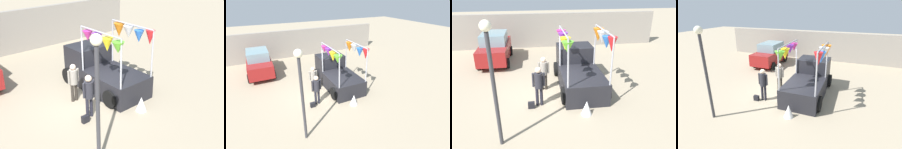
% 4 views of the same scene
% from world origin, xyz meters
% --- Properties ---
extents(ground_plane, '(60.00, 60.00, 0.00)m').
position_xyz_m(ground_plane, '(0.00, 0.00, 0.00)').
color(ground_plane, gray).
extents(vendor_truck, '(2.40, 4.10, 3.02)m').
position_xyz_m(vendor_truck, '(1.36, 0.81, 0.89)').
color(vendor_truck, black).
rests_on(vendor_truck, ground).
extents(parked_car, '(1.88, 4.00, 1.88)m').
position_xyz_m(parked_car, '(-3.21, 4.93, 0.94)').
color(parked_car, maroon).
rests_on(parked_car, ground).
extents(person_customer, '(0.53, 0.34, 1.75)m').
position_xyz_m(person_customer, '(-0.66, -0.90, 1.06)').
color(person_customer, black).
rests_on(person_customer, ground).
extents(person_vendor, '(0.53, 0.34, 1.66)m').
position_xyz_m(person_vendor, '(-0.37, 0.53, 1.00)').
color(person_vendor, '#2D2823').
rests_on(person_vendor, ground).
extents(handbag, '(0.28, 0.16, 0.28)m').
position_xyz_m(handbag, '(-1.01, -1.10, 0.14)').
color(handbag, black).
rests_on(handbag, ground).
extents(street_lamp, '(0.32, 0.32, 4.03)m').
position_xyz_m(street_lamp, '(-2.00, -3.13, 2.62)').
color(street_lamp, '#333338').
rests_on(street_lamp, ground).
extents(brick_boundary_wall, '(18.00, 0.36, 2.60)m').
position_xyz_m(brick_boundary_wall, '(0.00, 7.99, 1.30)').
color(brick_boundary_wall, gray).
rests_on(brick_boundary_wall, ground).
extents(folded_kite_bundle_white, '(0.57, 0.57, 0.60)m').
position_xyz_m(folded_kite_bundle_white, '(1.16, -1.89, 0.30)').
color(folded_kite_bundle_white, white).
rests_on(folded_kite_bundle_white, ground).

